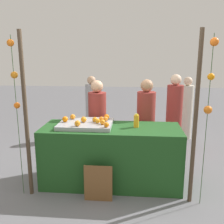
# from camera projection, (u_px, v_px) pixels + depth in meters

# --- Properties ---
(ground_plane) EXTENTS (24.00, 24.00, 0.00)m
(ground_plane) POSITION_uv_depth(u_px,v_px,m) (111.00, 182.00, 4.03)
(ground_plane) COLOR slate
(stall_counter) EXTENTS (2.10, 0.77, 0.91)m
(stall_counter) POSITION_uv_depth(u_px,v_px,m) (111.00, 155.00, 3.93)
(stall_counter) COLOR #1E4C1E
(stall_counter) RESTS_ON ground_plane
(orange_tray) EXTENTS (0.80, 0.64, 0.06)m
(orange_tray) POSITION_uv_depth(u_px,v_px,m) (86.00, 124.00, 3.89)
(orange_tray) COLOR #9EA0A5
(orange_tray) RESTS_ON stall_counter
(orange_0) EXTENTS (0.09, 0.09, 0.09)m
(orange_0) POSITION_uv_depth(u_px,v_px,m) (77.00, 123.00, 3.65)
(orange_0) COLOR orange
(orange_0) RESTS_ON orange_tray
(orange_1) EXTENTS (0.08, 0.08, 0.08)m
(orange_1) POSITION_uv_depth(u_px,v_px,m) (107.00, 117.00, 4.02)
(orange_1) COLOR orange
(orange_1) RESTS_ON orange_tray
(orange_2) EXTENTS (0.07, 0.07, 0.07)m
(orange_2) POSITION_uv_depth(u_px,v_px,m) (101.00, 119.00, 3.93)
(orange_2) COLOR orange
(orange_2) RESTS_ON orange_tray
(orange_3) EXTENTS (0.08, 0.08, 0.08)m
(orange_3) POSITION_uv_depth(u_px,v_px,m) (73.00, 117.00, 4.04)
(orange_3) COLOR orange
(orange_3) RESTS_ON orange_tray
(orange_4) EXTENTS (0.07, 0.07, 0.07)m
(orange_4) POSITION_uv_depth(u_px,v_px,m) (106.00, 119.00, 3.92)
(orange_4) COLOR orange
(orange_4) RESTS_ON orange_tray
(orange_5) EXTENTS (0.09, 0.09, 0.09)m
(orange_5) POSITION_uv_depth(u_px,v_px,m) (65.00, 119.00, 3.88)
(orange_5) COLOR orange
(orange_5) RESTS_ON orange_tray
(orange_6) EXTENTS (0.07, 0.07, 0.07)m
(orange_6) POSITION_uv_depth(u_px,v_px,m) (106.00, 125.00, 3.60)
(orange_6) COLOR orange
(orange_6) RESTS_ON orange_tray
(orange_7) EXTENTS (0.09, 0.09, 0.09)m
(orange_7) POSITION_uv_depth(u_px,v_px,m) (84.00, 119.00, 3.86)
(orange_7) COLOR orange
(orange_7) RESTS_ON orange_tray
(orange_8) EXTENTS (0.07, 0.07, 0.07)m
(orange_8) POSITION_uv_depth(u_px,v_px,m) (98.00, 121.00, 3.80)
(orange_8) COLOR orange
(orange_8) RESTS_ON orange_tray
(orange_9) EXTENTS (0.08, 0.08, 0.08)m
(orange_9) POSITION_uv_depth(u_px,v_px,m) (103.00, 122.00, 3.74)
(orange_9) COLOR orange
(orange_9) RESTS_ON orange_tray
(orange_10) EXTENTS (0.08, 0.08, 0.08)m
(orange_10) POSITION_uv_depth(u_px,v_px,m) (95.00, 119.00, 3.88)
(orange_10) COLOR orange
(orange_10) RESTS_ON orange_tray
(juice_bottle) EXTENTS (0.08, 0.08, 0.20)m
(juice_bottle) POSITION_uv_depth(u_px,v_px,m) (136.00, 121.00, 3.80)
(juice_bottle) COLOR orange
(juice_bottle) RESTS_ON stall_counter
(chalkboard_sign) EXTENTS (0.39, 0.03, 0.53)m
(chalkboard_sign) POSITION_uv_depth(u_px,v_px,m) (98.00, 184.00, 3.47)
(chalkboard_sign) COLOR brown
(chalkboard_sign) RESTS_ON ground_plane
(vendor_left) EXTENTS (0.31, 0.31, 1.55)m
(vendor_left) POSITION_uv_depth(u_px,v_px,m) (97.00, 127.00, 4.48)
(vendor_left) COLOR maroon
(vendor_left) RESTS_ON ground_plane
(vendor_right) EXTENTS (0.32, 0.32, 1.58)m
(vendor_right) POSITION_uv_depth(u_px,v_px,m) (146.00, 128.00, 4.42)
(vendor_right) COLOR maroon
(vendor_right) RESTS_ON ground_plane
(crowd_person_0) EXTENTS (0.30, 0.30, 1.48)m
(crowd_person_0) POSITION_uv_depth(u_px,v_px,m) (92.00, 109.00, 6.15)
(crowd_person_0) COLOR #99999E
(crowd_person_0) RESTS_ON ground_plane
(crowd_person_1) EXTENTS (0.32, 0.32, 1.60)m
(crowd_person_1) POSITION_uv_depth(u_px,v_px,m) (174.00, 116.00, 5.17)
(crowd_person_1) COLOR maroon
(crowd_person_1) RESTS_ON ground_plane
(crowd_person_2) EXTENTS (0.30, 0.30, 1.47)m
(crowd_person_2) POSITION_uv_depth(u_px,v_px,m) (186.00, 110.00, 6.00)
(crowd_person_2) COLOR beige
(crowd_person_2) RESTS_ON ground_plane
(canopy_post_left) EXTENTS (0.06, 0.06, 2.30)m
(canopy_post_left) POSITION_uv_depth(u_px,v_px,m) (26.00, 117.00, 3.45)
(canopy_post_left) COLOR #473828
(canopy_post_left) RESTS_ON ground_plane
(canopy_post_right) EXTENTS (0.06, 0.06, 2.30)m
(canopy_post_right) POSITION_uv_depth(u_px,v_px,m) (195.00, 121.00, 3.26)
(canopy_post_right) COLOR #473828
(canopy_post_right) RESTS_ON ground_plane
(garland_strand_left) EXTENTS (0.10, 0.10, 2.23)m
(garland_strand_left) POSITION_uv_depth(u_px,v_px,m) (14.00, 75.00, 3.32)
(garland_strand_left) COLOR #2D4C23
(garland_strand_left) RESTS_ON ground_plane
(garland_strand_right) EXTENTS (0.11, 0.11, 2.23)m
(garland_strand_right) POSITION_uv_depth(u_px,v_px,m) (211.00, 80.00, 3.07)
(garland_strand_right) COLOR #2D4C23
(garland_strand_right) RESTS_ON ground_plane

